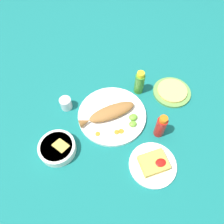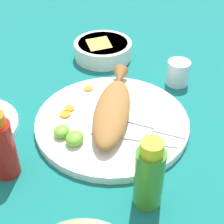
{
  "view_description": "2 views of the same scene",
  "coord_description": "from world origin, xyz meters",
  "px_view_note": "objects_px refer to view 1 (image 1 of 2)",
  "views": [
    {
      "loc": [
        -0.19,
        -0.55,
        0.96
      ],
      "look_at": [
        0.0,
        0.0,
        0.04
      ],
      "focal_mm": 35.0,
      "sensor_mm": 36.0,
      "label": 1
    },
    {
      "loc": [
        0.58,
        0.13,
        0.51
      ],
      "look_at": [
        0.0,
        0.0,
        0.04
      ],
      "focal_mm": 55.0,
      "sensor_mm": 36.0,
      "label": 2
    }
  ],
  "objects_px": {
    "hot_sauce_bottle_red": "(161,126)",
    "side_plate_fries": "(153,165)",
    "fork_far": "(117,100)",
    "fried_fish": "(110,113)",
    "salt_cup": "(66,104)",
    "fork_near": "(109,100)",
    "main_plate": "(112,115)",
    "guacamole_bowl": "(57,148)",
    "tortilla_plate": "(172,92)",
    "hot_sauce_bottle_green": "(139,83)"
  },
  "relations": [
    {
      "from": "hot_sauce_bottle_green",
      "to": "side_plate_fries",
      "type": "relative_size",
      "value": 0.68
    },
    {
      "from": "fork_near",
      "to": "hot_sauce_bottle_red",
      "type": "xyz_separation_m",
      "value": [
        0.17,
        -0.25,
        0.05
      ]
    },
    {
      "from": "hot_sauce_bottle_green",
      "to": "salt_cup",
      "type": "xyz_separation_m",
      "value": [
        -0.4,
        0.02,
        -0.04
      ]
    },
    {
      "from": "hot_sauce_bottle_red",
      "to": "fork_far",
      "type": "bearing_deg",
      "value": 118.26
    },
    {
      "from": "side_plate_fries",
      "to": "tortilla_plate",
      "type": "distance_m",
      "value": 0.43
    },
    {
      "from": "fork_near",
      "to": "side_plate_fries",
      "type": "xyz_separation_m",
      "value": [
        0.08,
        -0.39,
        -0.01
      ]
    },
    {
      "from": "main_plate",
      "to": "fork_near",
      "type": "bearing_deg",
      "value": 82.57
    },
    {
      "from": "hot_sauce_bottle_green",
      "to": "fork_far",
      "type": "bearing_deg",
      "value": -165.4
    },
    {
      "from": "fried_fish",
      "to": "tortilla_plate",
      "type": "bearing_deg",
      "value": 0.35
    },
    {
      "from": "main_plate",
      "to": "guacamole_bowl",
      "type": "bearing_deg",
      "value": -162.21
    },
    {
      "from": "hot_sauce_bottle_green",
      "to": "main_plate",
      "type": "bearing_deg",
      "value": -150.5
    },
    {
      "from": "salt_cup",
      "to": "fork_far",
      "type": "bearing_deg",
      "value": -12.5
    },
    {
      "from": "hot_sauce_bottle_red",
      "to": "side_plate_fries",
      "type": "relative_size",
      "value": 0.68
    },
    {
      "from": "main_plate",
      "to": "side_plate_fries",
      "type": "height_order",
      "value": "main_plate"
    },
    {
      "from": "salt_cup",
      "to": "tortilla_plate",
      "type": "distance_m",
      "value": 0.57
    },
    {
      "from": "fried_fish",
      "to": "salt_cup",
      "type": "bearing_deg",
      "value": 140.81
    },
    {
      "from": "tortilla_plate",
      "to": "hot_sauce_bottle_red",
      "type": "bearing_deg",
      "value": -131.3
    },
    {
      "from": "hot_sauce_bottle_green",
      "to": "guacamole_bowl",
      "type": "xyz_separation_m",
      "value": [
        -0.49,
        -0.2,
        -0.04
      ]
    },
    {
      "from": "hot_sauce_bottle_green",
      "to": "tortilla_plate",
      "type": "height_order",
      "value": "hot_sauce_bottle_green"
    },
    {
      "from": "hot_sauce_bottle_red",
      "to": "hot_sauce_bottle_green",
      "type": "distance_m",
      "value": 0.27
    },
    {
      "from": "fried_fish",
      "to": "salt_cup",
      "type": "relative_size",
      "value": 4.59
    },
    {
      "from": "guacamole_bowl",
      "to": "tortilla_plate",
      "type": "distance_m",
      "value": 0.67
    },
    {
      "from": "salt_cup",
      "to": "fork_near",
      "type": "bearing_deg",
      "value": -10.97
    },
    {
      "from": "tortilla_plate",
      "to": "fried_fish",
      "type": "bearing_deg",
      "value": -174.58
    },
    {
      "from": "main_plate",
      "to": "salt_cup",
      "type": "height_order",
      "value": "salt_cup"
    },
    {
      "from": "fork_far",
      "to": "tortilla_plate",
      "type": "bearing_deg",
      "value": -97.96
    },
    {
      "from": "fried_fish",
      "to": "salt_cup",
      "type": "distance_m",
      "value": 0.23
    },
    {
      "from": "hot_sauce_bottle_red",
      "to": "side_plate_fries",
      "type": "distance_m",
      "value": 0.18
    },
    {
      "from": "fork_far",
      "to": "salt_cup",
      "type": "xyz_separation_m",
      "value": [
        -0.26,
        0.06,
        0.01
      ]
    },
    {
      "from": "hot_sauce_bottle_green",
      "to": "tortilla_plate",
      "type": "xyz_separation_m",
      "value": [
        0.17,
        -0.07,
        -0.06
      ]
    },
    {
      "from": "side_plate_fries",
      "to": "tortilla_plate",
      "type": "bearing_deg",
      "value": 51.42
    },
    {
      "from": "salt_cup",
      "to": "tortilla_plate",
      "type": "height_order",
      "value": "salt_cup"
    },
    {
      "from": "main_plate",
      "to": "hot_sauce_bottle_red",
      "type": "height_order",
      "value": "hot_sauce_bottle_red"
    },
    {
      "from": "side_plate_fries",
      "to": "fork_near",
      "type": "bearing_deg",
      "value": 100.95
    },
    {
      "from": "fork_near",
      "to": "tortilla_plate",
      "type": "distance_m",
      "value": 0.35
    },
    {
      "from": "main_plate",
      "to": "fork_far",
      "type": "height_order",
      "value": "fork_far"
    },
    {
      "from": "hot_sauce_bottle_red",
      "to": "guacamole_bowl",
      "type": "xyz_separation_m",
      "value": [
        -0.48,
        0.07,
        -0.04
      ]
    },
    {
      "from": "hot_sauce_bottle_green",
      "to": "guacamole_bowl",
      "type": "relative_size",
      "value": 0.86
    },
    {
      "from": "hot_sauce_bottle_green",
      "to": "side_plate_fries",
      "type": "xyz_separation_m",
      "value": [
        -0.1,
        -0.41,
        -0.06
      ]
    },
    {
      "from": "side_plate_fries",
      "to": "fried_fish",
      "type": "bearing_deg",
      "value": 108.3
    },
    {
      "from": "hot_sauce_bottle_green",
      "to": "tortilla_plate",
      "type": "bearing_deg",
      "value": -23.66
    },
    {
      "from": "main_plate",
      "to": "hot_sauce_bottle_red",
      "type": "xyz_separation_m",
      "value": [
        0.18,
        -0.17,
        0.06
      ]
    },
    {
      "from": "fork_far",
      "to": "fried_fish",
      "type": "bearing_deg",
      "value": 136.65
    },
    {
      "from": "fried_fish",
      "to": "tortilla_plate",
      "type": "xyz_separation_m",
      "value": [
        0.37,
        0.04,
        -0.03
      ]
    },
    {
      "from": "fried_fish",
      "to": "fork_far",
      "type": "xyz_separation_m",
      "value": [
        0.07,
        0.07,
        -0.02
      ]
    },
    {
      "from": "guacamole_bowl",
      "to": "tortilla_plate",
      "type": "height_order",
      "value": "guacamole_bowl"
    },
    {
      "from": "main_plate",
      "to": "tortilla_plate",
      "type": "distance_m",
      "value": 0.36
    },
    {
      "from": "fried_fish",
      "to": "fork_far",
      "type": "bearing_deg",
      "value": 42.38
    },
    {
      "from": "hot_sauce_bottle_red",
      "to": "side_plate_fries",
      "type": "height_order",
      "value": "hot_sauce_bottle_red"
    },
    {
      "from": "main_plate",
      "to": "side_plate_fries",
      "type": "relative_size",
      "value": 1.63
    }
  ]
}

